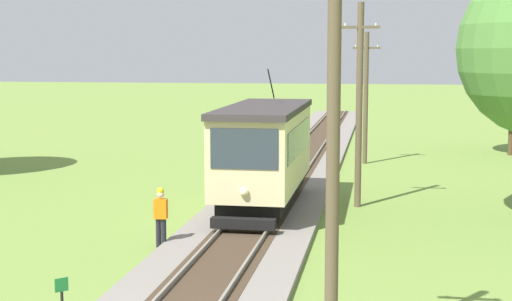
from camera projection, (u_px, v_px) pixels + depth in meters
red_tram at (264, 151)px, 26.90m from camera, size 2.60×8.54×4.79m
utility_pole_foreground at (333, 154)px, 13.10m from camera, size 1.40×0.33×7.65m
utility_pole_near_tram at (359, 103)px, 27.61m from camera, size 1.40×0.39×7.50m
utility_pole_mid at (366, 97)px, 38.51m from camera, size 1.40×0.39×6.75m
track_worker at (161, 214)px, 22.04m from camera, size 0.39×0.26×1.78m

